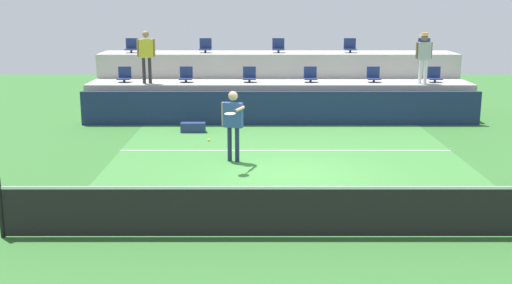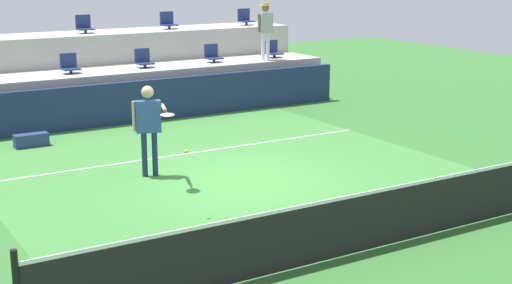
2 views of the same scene
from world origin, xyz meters
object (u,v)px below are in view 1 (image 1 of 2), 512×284
at_px(stadium_chair_lower_mid_right, 313,76).
at_px(stadium_chair_lower_far_right, 437,76).
at_px(stadium_chair_upper_far_right, 427,47).
at_px(stadium_chair_upper_left, 208,47).
at_px(stadium_chair_upper_center, 281,47).
at_px(stadium_chair_lower_left, 188,76).
at_px(stadium_chair_upper_right, 352,47).
at_px(tennis_ball, 211,140).
at_px(equipment_bag, 195,127).
at_px(spectator_in_white, 149,51).
at_px(spectator_with_hat, 426,53).
at_px(stadium_chair_lower_mid_left, 252,76).
at_px(stadium_chair_lower_far_left, 127,76).
at_px(stadium_chair_lower_right, 376,76).
at_px(stadium_chair_upper_far_left, 134,47).
at_px(tennis_player, 235,119).

distance_m(stadium_chair_lower_mid_right, stadium_chair_lower_far_right, 4.24).
distance_m(stadium_chair_lower_mid_right, stadium_chair_upper_far_right, 4.75).
height_order(stadium_chair_upper_left, stadium_chair_upper_center, same).
bearing_deg(stadium_chair_lower_left, stadium_chair_upper_right, 17.13).
bearing_deg(tennis_ball, equipment_bag, 98.83).
bearing_deg(stadium_chair_upper_center, spectator_in_white, -154.00).
bearing_deg(tennis_ball, stadium_chair_upper_center, 80.04).
distance_m(stadium_chair_upper_left, spectator_with_hat, 7.76).
bearing_deg(stadium_chair_upper_right, tennis_ball, -113.26).
bearing_deg(stadium_chair_lower_mid_left, stadium_chair_lower_far_left, 180.00).
distance_m(stadium_chair_lower_far_left, stadium_chair_upper_center, 5.68).
distance_m(stadium_chair_lower_right, stadium_chair_upper_far_left, 8.81).
height_order(stadium_chair_lower_far_right, stadium_chair_upper_far_left, stadium_chair_upper_far_left).
distance_m(spectator_in_white, equipment_bag, 3.42).
bearing_deg(stadium_chair_lower_right, stadium_chair_lower_left, 180.00).
distance_m(stadium_chair_lower_far_right, tennis_ball, 11.10).
bearing_deg(stadium_chair_upper_center, stadium_chair_upper_far_left, 180.00).
height_order(stadium_chair_lower_right, stadium_chair_lower_far_right, same).
distance_m(stadium_chair_lower_mid_left, stadium_chair_lower_mid_right, 2.08).
relative_size(stadium_chair_upper_far_right, spectator_with_hat, 0.31).
bearing_deg(spectator_with_hat, stadium_chair_upper_far_left, 167.86).
height_order(stadium_chair_lower_far_right, equipment_bag, stadium_chair_lower_far_right).
bearing_deg(stadium_chair_lower_far_right, stadium_chair_upper_far_left, 170.42).
xyz_separation_m(stadium_chair_upper_far_right, spectator_in_white, (-9.83, -2.18, 0.00)).
relative_size(stadium_chair_upper_center, stadium_chair_upper_right, 1.00).
bearing_deg(stadium_chair_lower_mid_right, equipment_bag, -147.78).
xyz_separation_m(stadium_chair_lower_right, spectator_in_white, (-7.67, -0.38, 0.85)).
bearing_deg(stadium_chair_lower_mid_right, stadium_chair_lower_left, 180.00).
bearing_deg(spectator_in_white, tennis_ball, -71.92).
bearing_deg(tennis_player, stadium_chair_lower_mid_right, 68.04).
height_order(stadium_chair_upper_left, stadium_chair_upper_right, same).
distance_m(stadium_chair_lower_far_left, stadium_chair_lower_mid_right, 6.36).
height_order(stadium_chair_lower_far_right, stadium_chair_upper_right, stadium_chair_upper_right).
bearing_deg(stadium_chair_lower_right, stadium_chair_lower_mid_left, 180.00).
distance_m(stadium_chair_lower_mid_left, stadium_chair_upper_center, 2.25).
height_order(stadium_chair_upper_far_left, tennis_player, stadium_chair_upper_far_left).
height_order(stadium_chair_upper_far_left, spectator_with_hat, spectator_with_hat).
distance_m(stadium_chair_upper_center, spectator_with_hat, 5.25).
xyz_separation_m(stadium_chair_upper_far_left, stadium_chair_upper_far_right, (10.74, 0.00, 0.00)).
height_order(stadium_chair_lower_far_left, spectator_with_hat, spectator_with_hat).
bearing_deg(stadium_chair_upper_far_right, stadium_chair_lower_far_right, -92.43).
xyz_separation_m(stadium_chair_lower_left, spectator_in_white, (-1.26, -0.38, 0.85)).
height_order(stadium_chair_lower_mid_left, stadium_chair_lower_far_right, same).
xyz_separation_m(stadium_chair_upper_center, stadium_chair_upper_far_right, (5.36, 0.00, 0.00)).
relative_size(stadium_chair_upper_center, spectator_in_white, 0.30).
bearing_deg(stadium_chair_lower_left, spectator_in_white, -163.12).
height_order(stadium_chair_lower_far_left, tennis_player, tennis_player).
distance_m(stadium_chair_lower_mid_left, spectator_in_white, 3.56).
xyz_separation_m(stadium_chair_lower_far_right, stadium_chair_upper_right, (-2.65, 1.80, 0.85)).
relative_size(stadium_chair_upper_center, spectator_with_hat, 0.31).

